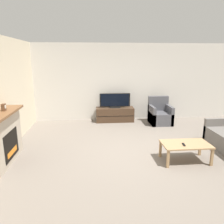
% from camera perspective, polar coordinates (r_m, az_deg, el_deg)
% --- Properties ---
extents(ground_plane, '(24.00, 24.00, 0.00)m').
position_cam_1_polar(ground_plane, '(5.32, 6.24, -10.48)').
color(ground_plane, slate).
extents(wall_back, '(12.00, 0.06, 2.70)m').
position_cam_1_polar(wall_back, '(7.85, 2.22, 7.76)').
color(wall_back, beige).
rests_on(wall_back, ground).
extents(fireplace, '(0.41, 1.51, 1.11)m').
position_cam_1_polar(fireplace, '(5.15, -26.49, -6.01)').
color(fireplace, '#B7A893').
rests_on(fireplace, ground).
extents(mantel_clock, '(0.08, 0.11, 0.15)m').
position_cam_1_polar(mantel_clock, '(5.12, -26.45, 1.10)').
color(mantel_clock, brown).
rests_on(mantel_clock, fireplace).
extents(tv_stand, '(1.32, 0.47, 0.50)m').
position_cam_1_polar(tv_stand, '(7.73, 0.75, -0.65)').
color(tv_stand, '#422D1E').
rests_on(tv_stand, ground).
extents(tv, '(1.06, 0.18, 0.51)m').
position_cam_1_polar(tv, '(7.62, 0.77, 2.86)').
color(tv, black).
rests_on(tv, tv_stand).
extents(armchair, '(0.70, 0.76, 0.90)m').
position_cam_1_polar(armchair, '(7.66, 12.41, -0.78)').
color(armchair, '#4C4C51').
rests_on(armchair, ground).
extents(coffee_table, '(1.02, 0.59, 0.41)m').
position_cam_1_polar(coffee_table, '(5.01, 18.67, -8.33)').
color(coffee_table, '#A37F56').
rests_on(coffee_table, ground).
extents(remote, '(0.06, 0.15, 0.02)m').
position_cam_1_polar(remote, '(4.89, 18.24, -8.07)').
color(remote, black).
rests_on(remote, coffee_table).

